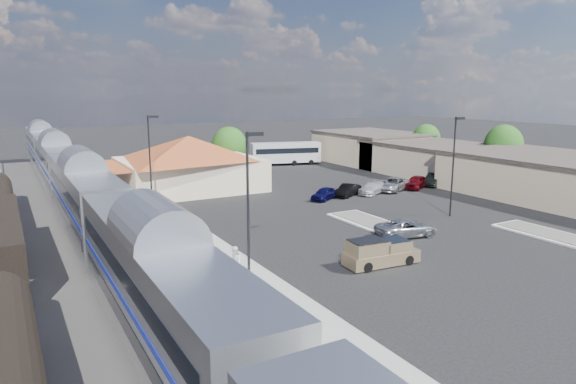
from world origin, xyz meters
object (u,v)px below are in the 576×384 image
suv (406,228)px  coach_bus (286,152)px  station_depot (189,163)px  pickup_truck (381,253)px

suv → coach_bus: 40.59m
station_depot → suv: bearing=-72.5°
suv → coach_bus: (10.88, 39.08, 1.27)m
pickup_truck → coach_bus: bearing=-17.1°
station_depot → pickup_truck: bearing=-85.4°
station_depot → pickup_truck: 31.51m
station_depot → suv: 28.50m
pickup_truck → coach_bus: (16.89, 43.32, 1.13)m
station_depot → coach_bus: bearing=31.7°
suv → coach_bus: bearing=-5.7°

